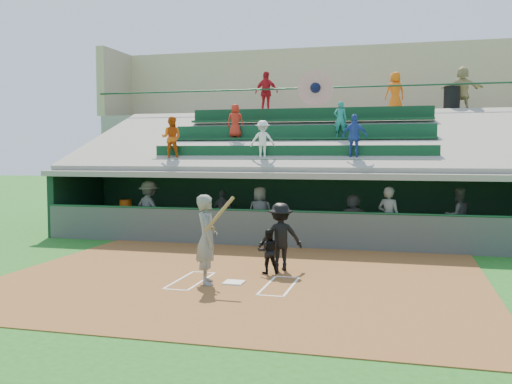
% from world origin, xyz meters
% --- Properties ---
extents(ground, '(100.00, 100.00, 0.00)m').
position_xyz_m(ground, '(0.00, 0.00, 0.00)').
color(ground, '#1A5818').
rests_on(ground, ground).
extents(dirt_slab, '(11.00, 9.00, 0.02)m').
position_xyz_m(dirt_slab, '(0.00, 0.50, 0.01)').
color(dirt_slab, brown).
rests_on(dirt_slab, ground).
extents(home_plate, '(0.43, 0.43, 0.03)m').
position_xyz_m(home_plate, '(0.00, 0.00, 0.04)').
color(home_plate, white).
rests_on(home_plate, dirt_slab).
extents(batters_box_chalk, '(2.65, 1.85, 0.01)m').
position_xyz_m(batters_box_chalk, '(0.00, 0.00, 0.02)').
color(batters_box_chalk, white).
rests_on(batters_box_chalk, dirt_slab).
extents(dugout_floor, '(16.00, 3.50, 0.04)m').
position_xyz_m(dugout_floor, '(0.00, 6.75, 0.02)').
color(dugout_floor, gray).
rests_on(dugout_floor, ground).
extents(concourse_slab, '(20.00, 3.00, 4.60)m').
position_xyz_m(concourse_slab, '(0.00, 13.50, 2.30)').
color(concourse_slab, gray).
rests_on(concourse_slab, ground).
extents(grandstand, '(20.40, 10.40, 7.80)m').
position_xyz_m(grandstand, '(-0.01, 10.51, 2.26)').
color(grandstand, '#484D49').
rests_on(grandstand, ground).
extents(batter_at_plate, '(0.99, 0.85, 1.97)m').
position_xyz_m(batter_at_plate, '(-0.56, -0.20, 1.01)').
color(batter_at_plate, '#5F625D').
rests_on(batter_at_plate, dirt_slab).
extents(catcher, '(0.62, 0.55, 1.07)m').
position_xyz_m(catcher, '(0.50, 1.19, 0.55)').
color(catcher, black).
rests_on(catcher, dirt_slab).
extents(home_umpire, '(1.22, 0.94, 1.66)m').
position_xyz_m(home_umpire, '(0.71, 1.61, 0.85)').
color(home_umpire, black).
rests_on(home_umpire, dirt_slab).
extents(dugout_bench, '(15.64, 0.84, 0.47)m').
position_xyz_m(dugout_bench, '(0.23, 7.91, 0.27)').
color(dugout_bench, olive).
rests_on(dugout_bench, dugout_floor).
extents(white_table, '(0.95, 0.76, 0.77)m').
position_xyz_m(white_table, '(-5.99, 6.49, 0.42)').
color(white_table, white).
rests_on(white_table, dugout_floor).
extents(water_cooler, '(0.42, 0.42, 0.42)m').
position_xyz_m(water_cooler, '(-5.98, 6.53, 1.02)').
color(water_cooler, '#E95F0D').
rests_on(water_cooler, white_table).
extents(dugout_player_a, '(1.39, 1.11, 1.88)m').
position_xyz_m(dugout_player_a, '(-4.87, 6.10, 0.98)').
color(dugout_player_a, '#5D605B').
rests_on(dugout_player_a, dugout_floor).
extents(dugout_player_b, '(0.98, 0.62, 1.55)m').
position_xyz_m(dugout_player_b, '(-2.50, 7.01, 0.82)').
color(dugout_player_b, '#595C57').
rests_on(dugout_player_b, dugout_floor).
extents(dugout_player_c, '(0.87, 0.57, 1.76)m').
position_xyz_m(dugout_player_c, '(-0.91, 6.05, 0.92)').
color(dugout_player_c, '#595C57').
rests_on(dugout_player_c, dugout_floor).
extents(dugout_player_d, '(1.50, 0.74, 1.55)m').
position_xyz_m(dugout_player_d, '(2.08, 6.37, 0.82)').
color(dugout_player_d, '#555853').
rests_on(dugout_player_d, dugout_floor).
extents(dugout_player_e, '(0.81, 0.69, 1.87)m').
position_xyz_m(dugout_player_e, '(3.21, 5.30, 0.97)').
color(dugout_player_e, '#525550').
rests_on(dugout_player_e, dugout_floor).
extents(dugout_player_f, '(1.07, 0.97, 1.79)m').
position_xyz_m(dugout_player_f, '(5.26, 6.56, 0.93)').
color(dugout_player_f, '#50534E').
rests_on(dugout_player_f, dugout_floor).
extents(trash_bin, '(0.64, 0.64, 0.95)m').
position_xyz_m(trash_bin, '(5.45, 12.40, 5.08)').
color(trash_bin, black).
rests_on(trash_bin, concourse_slab).
extents(concourse_staff_a, '(1.12, 0.63, 1.81)m').
position_xyz_m(concourse_staff_a, '(-2.18, 12.28, 5.50)').
color(concourse_staff_a, red).
rests_on(concourse_staff_a, concourse_slab).
extents(concourse_staff_b, '(0.96, 0.81, 1.66)m').
position_xyz_m(concourse_staff_b, '(3.23, 12.76, 5.43)').
color(concourse_staff_b, '#EB5E0D').
rests_on(concourse_staff_b, concourse_slab).
extents(concourse_staff_c, '(1.64, 0.54, 1.76)m').
position_xyz_m(concourse_staff_c, '(5.87, 12.65, 5.48)').
color(concourse_staff_c, tan).
rests_on(concourse_staff_c, concourse_slab).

